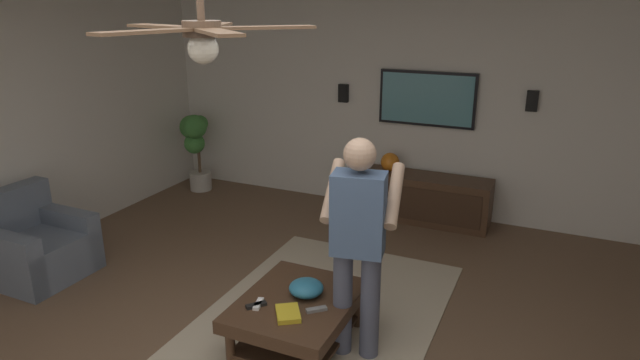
# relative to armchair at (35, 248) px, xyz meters

# --- Properties ---
(wall_back_tv) EXTENTS (0.10, 6.93, 2.65)m
(wall_back_tv) POSITION_rel_armchair_xyz_m (3.15, -2.85, 1.05)
(wall_back_tv) COLOR silver
(wall_back_tv) RESTS_ON ground
(area_rug) EXTENTS (3.10, 1.83, 0.01)m
(area_rug) POSITION_rel_armchair_xyz_m (0.21, -2.74, -0.27)
(area_rug) COLOR tan
(area_rug) RESTS_ON ground
(armchair) EXTENTS (0.81, 0.82, 0.82)m
(armchair) POSITION_rel_armchair_xyz_m (0.00, 0.00, 0.00)
(armchair) COLOR slate
(armchair) RESTS_ON ground
(coffee_table) EXTENTS (1.00, 0.80, 0.40)m
(coffee_table) POSITION_rel_armchair_xyz_m (0.01, -2.74, 0.02)
(coffee_table) COLOR #422B1C
(coffee_table) RESTS_ON ground
(media_console) EXTENTS (0.45, 1.70, 0.55)m
(media_console) POSITION_rel_armchair_xyz_m (2.81, -2.90, -0.00)
(media_console) COLOR #422B1C
(media_console) RESTS_ON ground
(tv) EXTENTS (0.05, 1.12, 0.63)m
(tv) POSITION_rel_armchair_xyz_m (3.05, -2.90, 1.12)
(tv) COLOR black
(person_standing) EXTENTS (0.60, 0.61, 1.64)m
(person_standing) POSITION_rel_armchair_xyz_m (0.12, -3.17, 0.65)
(person_standing) COLOR #4C5166
(person_standing) RESTS_ON ground
(potted_plant_tall) EXTENTS (0.45, 0.47, 1.05)m
(potted_plant_tall) POSITION_rel_armchair_xyz_m (2.65, 0.10, 0.42)
(potted_plant_tall) COLOR #B7B2A8
(potted_plant_tall) RESTS_ON ground
(bowl) EXTENTS (0.26, 0.26, 0.12)m
(bowl) POSITION_rel_armchair_xyz_m (0.09, -2.78, 0.18)
(bowl) COLOR teal
(bowl) RESTS_ON coffee_table
(remote_white) EXTENTS (0.16, 0.08, 0.02)m
(remote_white) POSITION_rel_armchair_xyz_m (-0.18, -2.53, 0.13)
(remote_white) COLOR white
(remote_white) RESTS_ON coffee_table
(remote_black) EXTENTS (0.14, 0.13, 0.02)m
(remote_black) POSITION_rel_armchair_xyz_m (-0.20, -2.52, 0.13)
(remote_black) COLOR black
(remote_black) RESTS_ON coffee_table
(remote_grey) EXTENTS (0.13, 0.14, 0.02)m
(remote_grey) POSITION_rel_armchair_xyz_m (-0.08, -2.94, 0.13)
(remote_grey) COLOR slate
(remote_grey) RESTS_ON coffee_table
(book) EXTENTS (0.27, 0.26, 0.04)m
(book) POSITION_rel_armchair_xyz_m (-0.22, -2.78, 0.14)
(book) COLOR gold
(book) RESTS_ON coffee_table
(vase_round) EXTENTS (0.22, 0.22, 0.22)m
(vase_round) POSITION_rel_armchair_xyz_m (2.84, -2.56, 0.38)
(vase_round) COLOR orange
(vase_round) RESTS_ON media_console
(wall_speaker_left) EXTENTS (0.06, 0.12, 0.22)m
(wall_speaker_left) POSITION_rel_armchair_xyz_m (3.07, -4.03, 1.18)
(wall_speaker_left) COLOR black
(wall_speaker_right) EXTENTS (0.06, 0.12, 0.22)m
(wall_speaker_right) POSITION_rel_armchair_xyz_m (3.07, -1.86, 1.11)
(wall_speaker_right) COLOR black
(ceiling_fan) EXTENTS (1.17, 1.08, 0.46)m
(ceiling_fan) POSITION_rel_armchair_xyz_m (-0.75, -2.60, 2.05)
(ceiling_fan) COLOR #4C3828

